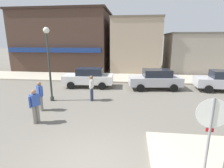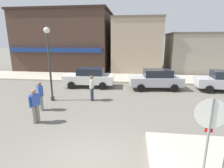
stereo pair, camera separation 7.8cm
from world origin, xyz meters
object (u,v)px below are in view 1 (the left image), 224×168
at_px(parked_car_second, 155,79).
at_px(lamp_post, 48,54).
at_px(stop_sign, 210,126).
at_px(pedestrian_crossing_near, 92,87).
at_px(parked_car_nearest, 89,77).
at_px(pedestrian_crossing_far, 35,105).
at_px(pedestrian_kerb_side, 40,95).
at_px(parked_car_third, 224,81).

bearing_deg(parked_car_second, lamp_post, -152.46).
relative_size(stop_sign, pedestrian_crossing_near, 1.43).
bearing_deg(pedestrian_crossing_near, lamp_post, -172.96).
relative_size(parked_car_nearest, pedestrian_crossing_near, 2.53).
height_order(pedestrian_crossing_far, pedestrian_kerb_side, same).
height_order(pedestrian_crossing_near, pedestrian_crossing_far, same).
xyz_separation_m(parked_car_third, pedestrian_crossing_far, (-11.25, -6.63, 0.06)).
xyz_separation_m(stop_sign, parked_car_third, (4.82, 9.15, -0.71)).
relative_size(parked_car_third, pedestrian_kerb_side, 2.56).
distance_m(stop_sign, pedestrian_crossing_far, 6.94).
bearing_deg(pedestrian_crossing_near, parked_car_nearest, 106.64).
height_order(parked_car_nearest, pedestrian_kerb_side, pedestrian_kerb_side).
relative_size(pedestrian_crossing_far, pedestrian_kerb_side, 1.00).
xyz_separation_m(parked_car_nearest, pedestrian_crossing_near, (1.00, -3.36, 0.06)).
xyz_separation_m(stop_sign, pedestrian_kerb_side, (-6.98, 3.97, -0.65)).
distance_m(parked_car_second, parked_car_third, 5.07).
distance_m(parked_car_nearest, pedestrian_kerb_side, 5.47).
bearing_deg(pedestrian_crossing_near, parked_car_third, 19.04).
relative_size(stop_sign, parked_car_third, 0.56).
bearing_deg(lamp_post, pedestrian_kerb_side, -85.28).
bearing_deg(parked_car_nearest, parked_car_second, -1.00).
bearing_deg(pedestrian_kerb_side, lamp_post, 94.72).
relative_size(parked_car_third, pedestrian_crossing_far, 2.56).
xyz_separation_m(stop_sign, lamp_post, (-7.11, 5.60, 1.44)).
height_order(parked_car_nearest, parked_car_second, same).
xyz_separation_m(parked_car_nearest, parked_car_third, (10.41, -0.11, 0.00)).
bearing_deg(parked_car_nearest, pedestrian_kerb_side, -104.61).
distance_m(pedestrian_crossing_far, pedestrian_kerb_side, 1.55).
relative_size(pedestrian_crossing_near, pedestrian_kerb_side, 1.00).
height_order(pedestrian_crossing_near, pedestrian_kerb_side, same).
relative_size(parked_car_third, pedestrian_crossing_near, 2.56).
bearing_deg(pedestrian_kerb_side, pedestrian_crossing_far, -69.57).
bearing_deg(parked_car_second, parked_car_third, -0.20).
xyz_separation_m(stop_sign, parked_car_second, (-0.25, 9.17, -0.71)).
height_order(parked_car_third, pedestrian_crossing_far, pedestrian_crossing_far).
distance_m(parked_car_third, pedestrian_crossing_far, 13.06).
bearing_deg(parked_car_second, pedestrian_kerb_side, -142.29).
distance_m(stop_sign, parked_car_third, 10.37).
xyz_separation_m(stop_sign, pedestrian_crossing_near, (-4.59, 5.91, -0.65)).
relative_size(parked_car_nearest, pedestrian_crossing_far, 2.53).
height_order(lamp_post, pedestrian_crossing_near, lamp_post).
bearing_deg(pedestrian_crossing_far, stop_sign, -21.41).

